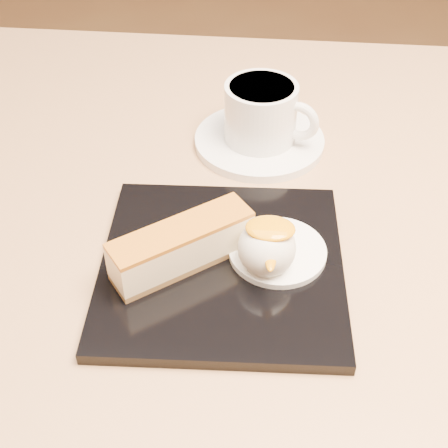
# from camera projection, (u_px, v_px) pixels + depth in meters

# --- Properties ---
(table) EXTENTS (0.80, 0.80, 0.72)m
(table) POSITION_uv_depth(u_px,v_px,m) (216.00, 308.00, 0.74)
(table) COLOR black
(table) RESTS_ON ground
(dessert_plate) EXTENTS (0.23, 0.23, 0.01)m
(dessert_plate) POSITION_uv_depth(u_px,v_px,m) (222.00, 266.00, 0.57)
(dessert_plate) COLOR black
(dessert_plate) RESTS_ON table
(cheesecake) EXTENTS (0.13, 0.11, 0.04)m
(cheesecake) POSITION_uv_depth(u_px,v_px,m) (182.00, 246.00, 0.55)
(cheesecake) COLOR brown
(cheesecake) RESTS_ON dessert_plate
(cream_smear) EXTENTS (0.09, 0.09, 0.01)m
(cream_smear) POSITION_uv_depth(u_px,v_px,m) (277.00, 251.00, 0.57)
(cream_smear) COLOR white
(cream_smear) RESTS_ON dessert_plate
(ice_cream_scoop) EXTENTS (0.05, 0.05, 0.05)m
(ice_cream_scoop) POSITION_uv_depth(u_px,v_px,m) (267.00, 248.00, 0.54)
(ice_cream_scoop) COLOR white
(ice_cream_scoop) RESTS_ON cream_smear
(mango_sauce) EXTENTS (0.04, 0.03, 0.01)m
(mango_sauce) POSITION_uv_depth(u_px,v_px,m) (270.00, 228.00, 0.53)
(mango_sauce) COLOR orange
(mango_sauce) RESTS_ON ice_cream_scoop
(mint_sprig) EXTENTS (0.03, 0.02, 0.00)m
(mint_sprig) POSITION_uv_depth(u_px,v_px,m) (248.00, 229.00, 0.59)
(mint_sprig) COLOR #2C8741
(mint_sprig) RESTS_ON cream_smear
(saucer) EXTENTS (0.15, 0.15, 0.01)m
(saucer) POSITION_uv_depth(u_px,v_px,m) (259.00, 141.00, 0.72)
(saucer) COLOR white
(saucer) RESTS_ON table
(coffee_cup) EXTENTS (0.11, 0.08, 0.07)m
(coffee_cup) POSITION_uv_depth(u_px,v_px,m) (262.00, 112.00, 0.70)
(coffee_cup) COLOR white
(coffee_cup) RESTS_ON saucer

